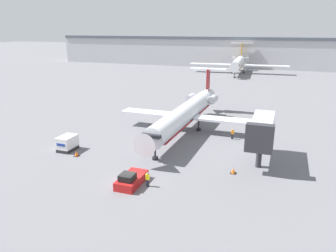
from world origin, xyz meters
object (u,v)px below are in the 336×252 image
at_px(airplane_parked_far_left, 238,63).
at_px(jet_bridge, 262,130).
at_px(traffic_cone_left, 76,154).
at_px(worker_by_wing, 232,134).
at_px(pushback_tug, 131,179).
at_px(airplane_main, 186,113).
at_px(traffic_cone_right, 233,171).
at_px(worker_near_tug, 148,179).
at_px(luggage_cart, 67,143).

xyz_separation_m(airplane_parked_far_left, jet_bridge, (15.11, -85.45, 0.56)).
bearing_deg(traffic_cone_left, worker_by_wing, 37.13).
bearing_deg(pushback_tug, airplane_main, 89.94).
distance_m(pushback_tug, traffic_cone_right, 12.26).
xyz_separation_m(airplane_main, jet_bridge, (12.85, -9.46, 1.28)).
bearing_deg(worker_by_wing, traffic_cone_left, -142.87).
bearing_deg(worker_near_tug, worker_by_wing, 71.95).
xyz_separation_m(luggage_cart, worker_near_tug, (15.06, -6.31, -0.19)).
relative_size(airplane_main, airplane_parked_far_left, 0.88).
bearing_deg(worker_by_wing, worker_near_tug, -108.05).
distance_m(pushback_tug, luggage_cart, 14.71).
distance_m(traffic_cone_left, airplane_parked_far_left, 92.06).
bearing_deg(worker_near_tug, jet_bridge, 45.05).
distance_m(airplane_main, worker_near_tug, 20.67).
relative_size(pushback_tug, traffic_cone_left, 6.12).
bearing_deg(luggage_cart, airplane_main, 46.99).
relative_size(airplane_main, luggage_cart, 11.36).
bearing_deg(airplane_parked_far_left, traffic_cone_right, -82.10).
xyz_separation_m(worker_by_wing, traffic_cone_right, (2.13, -12.55, -0.55)).
xyz_separation_m(pushback_tug, airplane_parked_far_left, (-2.24, 96.67, 3.28)).
height_order(airplane_main, luggage_cart, airplane_main).
distance_m(worker_near_tug, traffic_cone_right, 10.61).
height_order(luggage_cart, airplane_parked_far_left, airplane_parked_far_left).
xyz_separation_m(airplane_main, luggage_cart, (-13.19, -14.15, -2.10)).
relative_size(airplane_main, worker_near_tug, 19.69).
bearing_deg(traffic_cone_right, airplane_parked_far_left, 97.90).
relative_size(airplane_parked_far_left, jet_bridge, 4.00).
height_order(airplane_main, traffic_cone_left, airplane_main).
distance_m(luggage_cart, traffic_cone_left, 2.96).
bearing_deg(worker_by_wing, pushback_tug, -112.78).
height_order(traffic_cone_left, jet_bridge, jet_bridge).
relative_size(worker_by_wing, airplane_parked_far_left, 0.05).
distance_m(worker_near_tug, airplane_parked_far_left, 96.59).
bearing_deg(airplane_parked_far_left, worker_by_wing, -82.39).
bearing_deg(luggage_cart, traffic_cone_right, 0.53).
bearing_deg(worker_near_tug, airplane_main, 95.21).
bearing_deg(luggage_cart, traffic_cone_left, -30.59).
bearing_deg(traffic_cone_right, worker_near_tug, -141.98).
relative_size(pushback_tug, luggage_cart, 1.60).
bearing_deg(traffic_cone_left, airplane_parked_far_left, 84.72).
height_order(airplane_main, jet_bridge, airplane_main).
relative_size(worker_by_wing, jet_bridge, 0.18).
distance_m(traffic_cone_right, airplane_parked_far_left, 90.86).
xyz_separation_m(worker_by_wing, jet_bridge, (4.77, -8.08, 3.56)).
xyz_separation_m(airplane_main, pushback_tug, (-0.02, -20.67, -2.56)).
height_order(worker_by_wing, traffic_cone_right, worker_by_wing).
relative_size(pushback_tug, traffic_cone_right, 6.40).
bearing_deg(pushback_tug, traffic_cone_left, 154.67).
relative_size(traffic_cone_left, airplane_parked_far_left, 0.02).
height_order(worker_by_wing, airplane_parked_far_left, airplane_parked_far_left).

